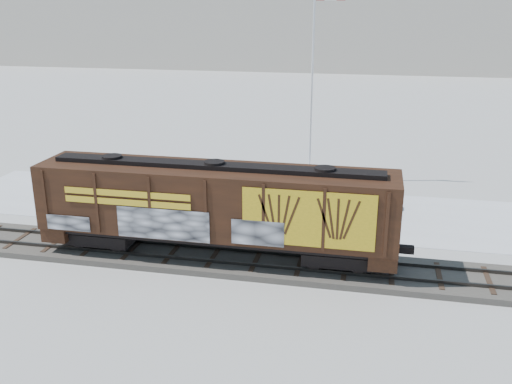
% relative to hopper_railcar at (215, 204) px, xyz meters
% --- Properties ---
extents(ground, '(500.00, 500.00, 0.00)m').
position_rel_hopper_railcar_xyz_m(ground, '(1.88, 0.01, -2.81)').
color(ground, white).
rests_on(ground, ground).
extents(rail_track, '(50.00, 3.40, 0.43)m').
position_rel_hopper_railcar_xyz_m(rail_track, '(1.88, 0.01, -2.66)').
color(rail_track, '#59544C').
rests_on(rail_track, ground).
extents(parking_strip, '(40.00, 8.00, 0.03)m').
position_rel_hopper_railcar_xyz_m(parking_strip, '(1.88, 7.51, -2.79)').
color(parking_strip, white).
rests_on(parking_strip, ground).
extents(hopper_railcar, '(16.10, 3.06, 4.27)m').
position_rel_hopper_railcar_xyz_m(hopper_railcar, '(0.00, 0.00, 0.00)').
color(hopper_railcar, black).
rests_on(hopper_railcar, rail_track).
extents(flagpole, '(2.30, 0.90, 12.72)m').
position_rel_hopper_railcar_xyz_m(flagpole, '(2.82, 13.30, 1.99)').
color(flagpole, silver).
rests_on(flagpole, ground).
extents(car_silver, '(4.95, 2.51, 1.61)m').
position_rel_hopper_railcar_xyz_m(car_silver, '(-0.22, 6.19, -1.97)').
color(car_silver, silver).
rests_on(car_silver, parking_strip).
extents(car_white, '(4.98, 2.50, 1.57)m').
position_rel_hopper_railcar_xyz_m(car_white, '(3.85, 6.67, -1.99)').
color(car_white, silver).
rests_on(car_white, parking_strip).
extents(car_dark, '(5.75, 3.96, 1.55)m').
position_rel_hopper_railcar_xyz_m(car_dark, '(5.83, 8.46, -2.00)').
color(car_dark, black).
rests_on(car_dark, parking_strip).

